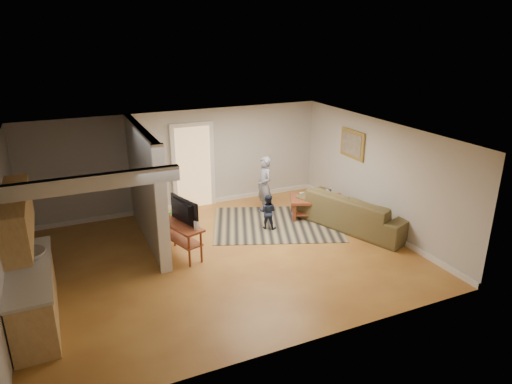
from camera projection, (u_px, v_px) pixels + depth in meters
ground at (224, 257)px, 9.25m from camera, size 7.50×7.50×0.00m
room_shell at (162, 190)px, 8.71m from camera, size 7.54×6.02×2.52m
area_rug at (277, 224)px, 10.80m from camera, size 3.53×3.08×0.01m
sofa at (353, 226)px, 10.67m from camera, size 1.96×2.92×0.79m
coffee_table at (317, 202)px, 11.09m from camera, size 1.46×1.20×0.75m
tv_console at (181, 227)px, 9.09m from camera, size 0.74×1.20×0.97m
speaker_left at (160, 224)px, 9.75m from camera, size 0.09×0.09×0.87m
speaker_right at (152, 212)px, 10.37m from camera, size 0.09×0.09×0.88m
toy_basket at (172, 221)px, 10.48m from camera, size 0.52×0.52×0.47m
child at (264, 213)px, 11.46m from camera, size 0.37×0.54×1.45m
toddler at (268, 228)px, 10.57m from camera, size 0.51×0.49×0.83m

